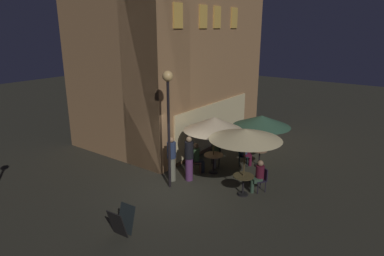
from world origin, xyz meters
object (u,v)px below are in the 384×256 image
at_px(patio_umbrella_1, 262,121).
at_px(patron_seated_0, 215,151).
at_px(cafe_chair_1, 193,160).
at_px(patio_umbrella_0, 214,124).
at_px(patron_standing_5, 172,159).
at_px(cafe_chair_2, 241,153).
at_px(cafe_table_1, 259,155).
at_px(menu_sandwich_board, 122,221).
at_px(patron_seated_2, 245,150).
at_px(patron_seated_3, 258,174).
at_px(cafe_chair_0, 216,152).
at_px(cafe_chair_3, 262,178).
at_px(cafe_table_0, 213,159).
at_px(cafe_table_2, 243,181).
at_px(patron_standing_4, 189,158).
at_px(patron_seated_1, 197,156).
at_px(patio_umbrella_2, 246,135).
at_px(street_lamp_near_corner, 168,103).

bearing_deg(patio_umbrella_1, patron_seated_0, 126.70).
bearing_deg(patron_seated_0, cafe_chair_1, -42.26).
distance_m(patio_umbrella_0, patron_standing_5, 2.19).
bearing_deg(patron_standing_5, cafe_chair_2, -103.75).
xyz_separation_m(cafe_table_1, patio_umbrella_0, (-1.75, 1.23, 1.61)).
xyz_separation_m(menu_sandwich_board, patron_seated_0, (5.84, 0.53, 0.26)).
distance_m(cafe_chair_2, patron_seated_2, 0.21).
bearing_deg(patron_seated_3, cafe_chair_0, -84.17).
xyz_separation_m(cafe_chair_1, cafe_chair_3, (0.19, -2.94, -0.06)).
bearing_deg(patron_standing_5, cafe_table_0, -106.65).
relative_size(cafe_table_2, cafe_chair_1, 0.78).
distance_m(patio_umbrella_0, patron_standing_4, 1.71).
height_order(cafe_chair_0, patron_seated_2, patron_seated_2).
bearing_deg(menu_sandwich_board, patron_seated_1, 5.54).
bearing_deg(patron_seated_0, menu_sandwich_board, -20.39).
xyz_separation_m(menu_sandwich_board, patron_standing_5, (3.64, 1.14, 0.47)).
xyz_separation_m(cafe_table_2, cafe_chair_3, (0.67, -0.40, -0.02)).
relative_size(patron_seated_2, patron_seated_3, 1.05).
bearing_deg(patron_seated_2, cafe_table_1, 0.00).
relative_size(cafe_table_0, patio_umbrella_0, 0.32).
relative_size(cafe_chair_2, patron_seated_2, 0.76).
bearing_deg(patio_umbrella_0, cafe_chair_3, -98.24).
xyz_separation_m(cafe_chair_1, patron_seated_3, (0.06, -2.87, 0.10)).
relative_size(patio_umbrella_2, patron_seated_2, 1.98).
xyz_separation_m(cafe_table_2, cafe_chair_2, (2.33, 1.34, 0.02)).
height_order(patio_umbrella_2, patron_seated_2, patio_umbrella_2).
bearing_deg(patron_standing_4, street_lamp_near_corner, -70.87).
bearing_deg(patron_seated_1, cafe_chair_1, -180.00).
bearing_deg(patron_seated_0, patron_standing_5, -41.10).
distance_m(cafe_chair_1, cafe_chair_2, 2.21).
bearing_deg(patio_umbrella_2, street_lamp_near_corner, 112.92).
bearing_deg(cafe_chair_0, street_lamp_near_corner, -30.76).
relative_size(patron_seated_1, patron_standing_4, 0.72).
distance_m(menu_sandwich_board, patron_seated_0, 5.87).
bearing_deg(patron_seated_3, cafe_chair_1, -57.91).
bearing_deg(patron_standing_5, cafe_chair_0, -90.20).
bearing_deg(menu_sandwich_board, patio_umbrella_2, -24.97).
distance_m(cafe_table_2, patio_umbrella_1, 3.19).
distance_m(menu_sandwich_board, patio_umbrella_2, 4.91).
height_order(cafe_chair_0, patron_standing_4, patron_standing_4).
height_order(menu_sandwich_board, patron_seated_1, patron_seated_1).
bearing_deg(cafe_chair_3, patio_umbrella_2, 0.00).
relative_size(patron_seated_1, patron_seated_2, 1.02).
distance_m(cafe_chair_3, patron_seated_0, 2.77).
bearing_deg(patron_seated_1, patron_standing_5, -148.19).
xyz_separation_m(patio_umbrella_0, patio_umbrella_2, (-1.00, -1.91, 0.18)).
relative_size(cafe_table_1, cafe_chair_0, 0.75).
height_order(menu_sandwich_board, cafe_table_0, menu_sandwich_board).
bearing_deg(street_lamp_near_corner, cafe_chair_1, 0.82).
relative_size(patron_seated_0, patron_seated_3, 0.99).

